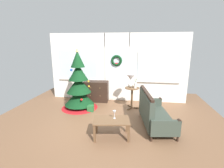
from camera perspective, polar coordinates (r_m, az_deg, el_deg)
The scene contains 11 objects.
ground_plane at distance 4.78m, azimuth -1.64°, elevation -13.28°, with size 6.76×6.76×0.00m, color brown.
back_wall_with_door at distance 6.38m, azimuth 1.65°, elevation 5.67°, with size 5.20×0.19×2.55m.
christmas_tree at distance 5.76m, azimuth -11.21°, elevation -1.27°, with size 1.23×1.23×2.03m.
dresser_cabinet at distance 6.42m, azimuth -5.38°, elevation -2.49°, with size 0.92×0.48×0.78m.
settee_sofa at distance 4.63m, azimuth 13.69°, elevation -9.46°, with size 0.92×1.69×0.96m.
side_table at distance 5.70m, azimuth 6.83°, elevation -3.30°, with size 0.50×0.48×0.73m.
table_lamp at distance 5.62m, azimuth 6.37°, elevation 1.71°, with size 0.28×0.28×0.44m.
flower_vase at distance 5.55m, azimuth 7.93°, elevation -0.25°, with size 0.11×0.10×0.35m.
coffee_table at distance 4.00m, azimuth -0.16°, elevation -12.90°, with size 0.91×0.65×0.44m.
wine_glass at distance 3.98m, azimuth 0.83°, elevation -9.73°, with size 0.08×0.08×0.20m.
gift_box at distance 5.58m, azimuth -7.30°, elevation -8.23°, with size 0.20×0.18×0.20m, color #266633.
Camera 1 is at (0.78, -4.20, 2.15)m, focal length 26.85 mm.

